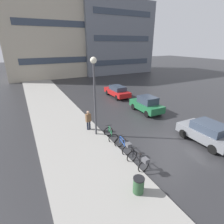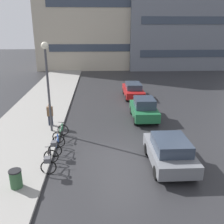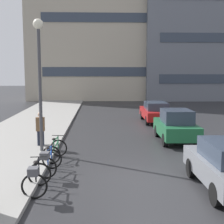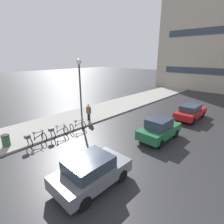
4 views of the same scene
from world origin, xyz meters
The scene contains 11 objects.
ground_plane centered at (0.00, 0.00, 0.00)m, with size 140.00×140.00×0.00m, color #28282B.
sidewalk_kerb centered at (-6.00, 10.00, 0.07)m, with size 4.80×60.00×0.14m, color gray.
bicycle_nearest centered at (-3.52, -0.96, 0.51)m, with size 0.80×1.38×1.01m.
bicycle_second centered at (-3.44, 0.74, 0.51)m, with size 0.79×1.40×1.00m.
bicycle_third centered at (-3.46, 2.60, 0.40)m, with size 0.87×1.24×0.95m.
car_grey centered at (2.35, -0.89, 0.78)m, with size 1.99×3.77×1.50m.
car_green centered at (2.28, 5.77, 0.81)m, with size 1.80×3.74×1.66m.
car_red centered at (2.34, 11.95, 0.75)m, with size 1.77×4.35×1.45m.
pedestrian centered at (-4.41, 4.59, 0.97)m, with size 0.43×0.29×1.72m.
streetlamp centered at (-4.19, 3.61, 3.96)m, with size 0.44×0.44×5.77m.
trash_bin centered at (-4.64, -2.46, 0.47)m, with size 0.53×0.53×0.94m.
Camera 4 is at (7.85, -5.33, 5.95)m, focal length 28.00 mm.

